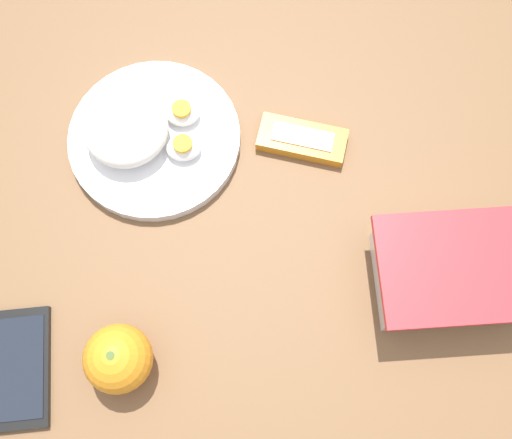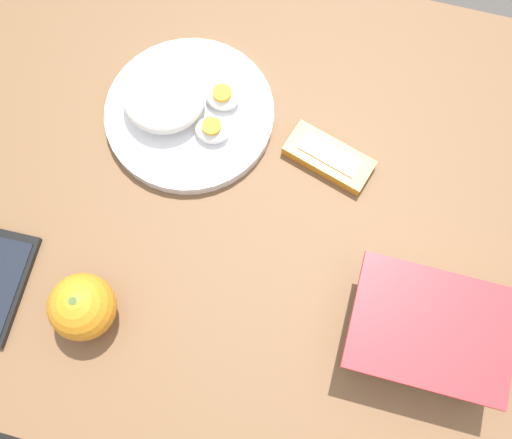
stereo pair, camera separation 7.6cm
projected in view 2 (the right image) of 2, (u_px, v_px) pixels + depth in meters
name	position (u px, v px, depth m)	size (l,w,h in m)	color
ground_plane	(246.00, 292.00, 1.48)	(10.00, 10.00, 0.00)	#4C4742
table	(240.00, 216.00, 0.91)	(1.02, 0.74, 0.71)	brown
food_container	(424.00, 332.00, 0.72)	(0.19, 0.14, 0.07)	white
orange_fruit	(82.00, 307.00, 0.72)	(0.08, 0.08, 0.08)	orange
rice_plate	(182.00, 108.00, 0.82)	(0.23, 0.23, 0.07)	white
candy_bar	(329.00, 157.00, 0.81)	(0.13, 0.08, 0.02)	orange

